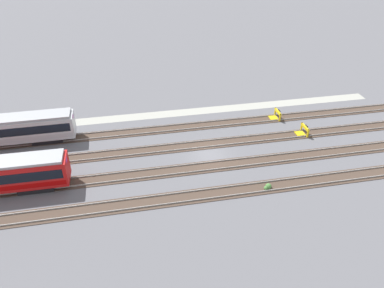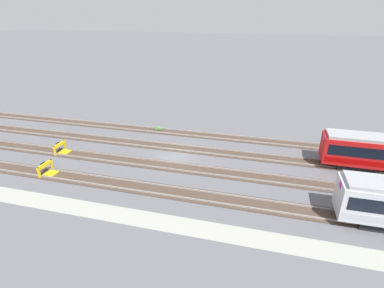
% 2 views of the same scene
% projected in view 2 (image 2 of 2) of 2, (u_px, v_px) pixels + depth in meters
% --- Properties ---
extents(ground_plane, '(400.00, 400.00, 0.00)m').
position_uv_depth(ground_plane, '(175.00, 157.00, 33.81)').
color(ground_plane, '#5B5B60').
extents(service_walkway, '(54.00, 2.00, 0.01)m').
position_uv_depth(service_walkway, '(132.00, 217.00, 23.94)').
color(service_walkway, '#9E9E93').
rests_on(service_walkway, ground).
extents(rail_track_nearest, '(90.00, 2.23, 0.21)m').
position_uv_depth(rail_track_nearest, '(151.00, 189.00, 27.62)').
color(rail_track_nearest, '#47382D').
rests_on(rail_track_nearest, ground).
extents(rail_track_near_inner, '(90.00, 2.24, 0.21)m').
position_uv_depth(rail_track_near_inner, '(168.00, 166.00, 31.74)').
color(rail_track_near_inner, '#47382D').
rests_on(rail_track_near_inner, ground).
extents(rail_track_middle, '(90.00, 2.24, 0.21)m').
position_uv_depth(rail_track_middle, '(180.00, 148.00, 35.85)').
color(rail_track_middle, '#47382D').
rests_on(rail_track_middle, ground).
extents(rail_track_far_inner, '(90.00, 2.23, 0.21)m').
position_uv_depth(rail_track_far_inner, '(191.00, 134.00, 39.96)').
color(rail_track_far_inner, '#47382D').
rests_on(rail_track_far_inner, ground).
extents(bumper_stop_nearest_track, '(1.36, 2.01, 1.22)m').
position_uv_depth(bumper_stop_nearest_track, '(48.00, 170.00, 30.02)').
color(bumper_stop_nearest_track, gold).
rests_on(bumper_stop_nearest_track, ground).
extents(bumper_stop_near_inner_track, '(1.34, 2.00, 1.22)m').
position_uv_depth(bumper_stop_near_inner_track, '(62.00, 149.00, 34.56)').
color(bumper_stop_near_inner_track, gold).
rests_on(bumper_stop_near_inner_track, ground).
extents(weed_clump, '(0.92, 0.70, 0.64)m').
position_uv_depth(weed_clump, '(159.00, 129.00, 41.16)').
color(weed_clump, '#4C7F3D').
rests_on(weed_clump, ground).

